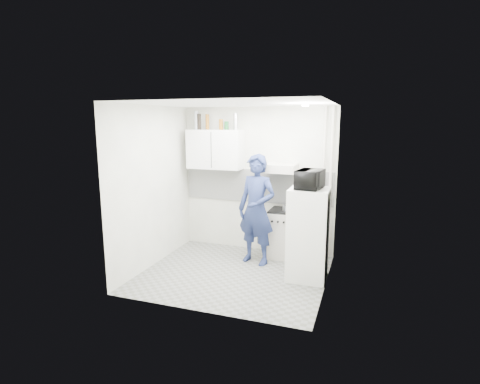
% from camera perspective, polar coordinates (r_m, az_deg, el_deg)
% --- Properties ---
extents(floor, '(2.80, 2.80, 0.00)m').
position_cam_1_polar(floor, '(6.00, -0.92, -12.33)').
color(floor, slate).
rests_on(floor, ground).
extents(ceiling, '(2.80, 2.80, 0.00)m').
position_cam_1_polar(ceiling, '(5.52, -1.00, 13.32)').
color(ceiling, white).
rests_on(ceiling, wall_back).
extents(wall_back, '(2.80, 0.00, 2.80)m').
position_cam_1_polar(wall_back, '(6.79, 2.66, 1.83)').
color(wall_back, silver).
rests_on(wall_back, floor).
extents(wall_left, '(0.00, 2.60, 2.60)m').
position_cam_1_polar(wall_left, '(6.23, -13.14, 0.75)').
color(wall_left, silver).
rests_on(wall_left, floor).
extents(wall_right, '(0.00, 2.60, 2.60)m').
position_cam_1_polar(wall_right, '(5.31, 13.38, -0.97)').
color(wall_right, silver).
rests_on(wall_right, floor).
extents(person, '(0.76, 0.59, 1.83)m').
position_cam_1_polar(person, '(6.18, 2.54, -2.69)').
color(person, navy).
rests_on(person, floor).
extents(stove, '(0.51, 0.51, 0.82)m').
position_cam_1_polar(stove, '(6.62, 6.70, -6.40)').
color(stove, beige).
rests_on(stove, floor).
extents(fridge, '(0.58, 0.58, 1.38)m').
position_cam_1_polar(fridge, '(5.71, 10.33, -6.35)').
color(fridge, white).
rests_on(fridge, floor).
extents(stove_top, '(0.49, 0.49, 0.03)m').
position_cam_1_polar(stove_top, '(6.50, 6.78, -2.82)').
color(stove_top, black).
rests_on(stove_top, stove).
extents(saucepan, '(0.17, 0.17, 0.09)m').
position_cam_1_polar(saucepan, '(6.43, 7.24, -2.43)').
color(saucepan, silver).
rests_on(saucepan, stove_top).
extents(microwave, '(0.54, 0.39, 0.28)m').
position_cam_1_polar(microwave, '(5.52, 10.62, 1.91)').
color(microwave, black).
rests_on(microwave, fridge).
extents(bottle_a, '(0.08, 0.08, 0.33)m').
position_cam_1_polar(bottle_a, '(6.94, -6.66, 10.79)').
color(bottle_a, '#B2B7BC').
rests_on(bottle_a, upper_cabinet).
extents(bottle_b, '(0.07, 0.07, 0.28)m').
position_cam_1_polar(bottle_b, '(6.92, -6.27, 10.60)').
color(bottle_b, black).
rests_on(bottle_b, upper_cabinet).
extents(bottle_c, '(0.07, 0.07, 0.27)m').
position_cam_1_polar(bottle_c, '(6.85, -5.00, 10.59)').
color(bottle_c, brown).
rests_on(bottle_c, upper_cabinet).
extents(canister_a, '(0.07, 0.07, 0.19)m').
position_cam_1_polar(canister_a, '(6.75, -2.91, 10.24)').
color(canister_a, brown).
rests_on(canister_a, upper_cabinet).
extents(canister_b, '(0.08, 0.08, 0.15)m').
position_cam_1_polar(canister_b, '(6.71, -2.06, 10.07)').
color(canister_b, '#144C1E').
rests_on(canister_b, upper_cabinet).
extents(bottle_e, '(0.07, 0.07, 0.29)m').
position_cam_1_polar(bottle_e, '(6.65, -0.70, 10.69)').
color(bottle_e, silver).
rests_on(bottle_e, upper_cabinet).
extents(upper_cabinet, '(1.00, 0.35, 0.70)m').
position_cam_1_polar(upper_cabinet, '(6.81, -3.82, 6.50)').
color(upper_cabinet, white).
rests_on(upper_cabinet, wall_back).
extents(range_hood, '(0.60, 0.50, 0.14)m').
position_cam_1_polar(range_hood, '(6.40, 5.92, 3.67)').
color(range_hood, beige).
rests_on(range_hood, wall_back).
extents(backsplash, '(2.74, 0.03, 0.60)m').
position_cam_1_polar(backsplash, '(6.79, 2.62, 0.97)').
color(backsplash, white).
rests_on(backsplash, wall_back).
extents(pipe_a, '(0.05, 0.05, 2.60)m').
position_cam_1_polar(pipe_a, '(6.47, 13.57, 1.09)').
color(pipe_a, beige).
rests_on(pipe_a, floor).
extents(pipe_b, '(0.04, 0.04, 2.60)m').
position_cam_1_polar(pipe_b, '(6.48, 12.52, 1.15)').
color(pipe_b, beige).
rests_on(pipe_b, floor).
extents(ceiling_spot_fixture, '(0.10, 0.10, 0.02)m').
position_cam_1_polar(ceiling_spot_fixture, '(5.46, 9.91, 12.88)').
color(ceiling_spot_fixture, white).
rests_on(ceiling_spot_fixture, ceiling).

